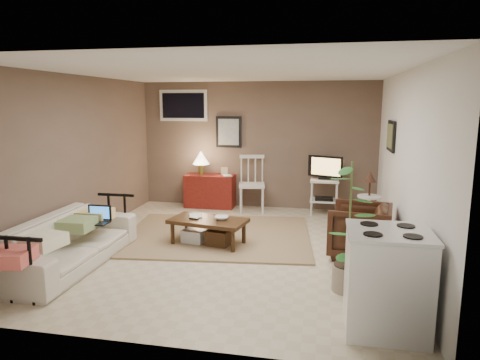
% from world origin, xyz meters
% --- Properties ---
extents(floor, '(5.00, 5.00, 0.00)m').
position_xyz_m(floor, '(0.00, 0.00, 0.00)').
color(floor, '#C1B293').
rests_on(floor, ground).
extents(art_back, '(0.50, 0.03, 0.60)m').
position_xyz_m(art_back, '(-0.55, 2.48, 1.45)').
color(art_back, black).
extents(art_right, '(0.03, 0.60, 0.45)m').
position_xyz_m(art_right, '(2.23, 1.05, 1.52)').
color(art_right, black).
extents(window, '(0.96, 0.03, 0.60)m').
position_xyz_m(window, '(-1.45, 2.48, 1.95)').
color(window, silver).
extents(rug, '(3.00, 2.51, 0.03)m').
position_xyz_m(rug, '(-0.30, 0.51, 0.01)').
color(rug, '#906D53').
rests_on(rug, floor).
extents(coffee_table, '(1.15, 0.74, 0.40)m').
position_xyz_m(coffee_table, '(-0.32, 0.07, 0.23)').
color(coffee_table, '#3C2510').
rests_on(coffee_table, floor).
extents(sofa, '(0.61, 2.10, 0.82)m').
position_xyz_m(sofa, '(-1.80, -1.02, 0.41)').
color(sofa, beige).
rests_on(sofa, floor).
extents(sofa_pillows, '(0.40, 2.00, 0.14)m').
position_xyz_m(sofa_pillows, '(-1.75, -1.26, 0.51)').
color(sofa_pillows, '#ECE6C3').
rests_on(sofa_pillows, sofa).
extents(sofa_end_rails, '(0.57, 2.10, 0.71)m').
position_xyz_m(sofa_end_rails, '(-1.68, -1.02, 0.35)').
color(sofa_end_rails, black).
rests_on(sofa_end_rails, floor).
extents(laptop, '(0.32, 0.24, 0.22)m').
position_xyz_m(laptop, '(-1.60, -0.65, 0.53)').
color(laptop, black).
rests_on(laptop, sofa).
extents(red_console, '(0.95, 0.42, 1.10)m').
position_xyz_m(red_console, '(-0.90, 2.28, 0.38)').
color(red_console, maroon).
rests_on(red_console, floor).
extents(spindle_chair, '(0.54, 0.54, 1.04)m').
position_xyz_m(spindle_chair, '(-0.04, 2.16, 0.49)').
color(spindle_chair, silver).
rests_on(spindle_chair, floor).
extents(tv_stand, '(0.61, 0.41, 1.07)m').
position_xyz_m(tv_stand, '(1.29, 2.16, 0.57)').
color(tv_stand, silver).
rests_on(tv_stand, floor).
extents(side_table, '(0.36, 0.36, 0.96)m').
position_xyz_m(side_table, '(1.98, 1.18, 0.59)').
color(side_table, silver).
rests_on(side_table, floor).
extents(armchair, '(0.82, 0.86, 0.78)m').
position_xyz_m(armchair, '(1.75, 0.01, 0.39)').
color(armchair, black).
rests_on(armchair, floor).
extents(potted_plant, '(0.36, 0.36, 1.43)m').
position_xyz_m(potted_plant, '(1.55, -1.10, 0.76)').
color(potted_plant, gray).
rests_on(potted_plant, floor).
extents(stove, '(0.71, 0.66, 0.93)m').
position_xyz_m(stove, '(1.84, -1.85, 0.46)').
color(stove, white).
rests_on(stove, floor).
extents(bowl, '(0.20, 0.07, 0.20)m').
position_xyz_m(bowl, '(-0.12, 0.08, 0.48)').
color(bowl, '#3C2510').
rests_on(bowl, coffee_table).
extents(book_table, '(0.17, 0.08, 0.24)m').
position_xyz_m(book_table, '(-0.61, 0.14, 0.50)').
color(book_table, '#3C2510').
rests_on(book_table, coffee_table).
extents(book_console, '(0.15, 0.08, 0.21)m').
position_xyz_m(book_console, '(-0.59, 2.17, 0.74)').
color(book_console, '#3C2510').
rests_on(book_console, red_console).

